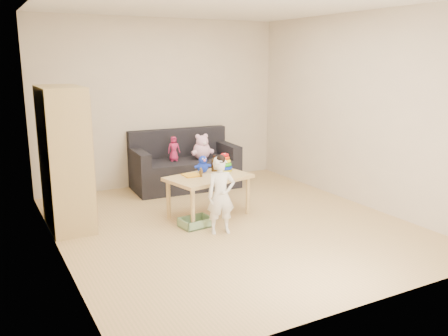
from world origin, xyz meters
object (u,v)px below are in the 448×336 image
play_table (209,196)px  toddler (221,196)px  wardrobe (65,158)px  sofa (185,174)px

play_table → toddler: toddler is taller
wardrobe → play_table: 1.82m
play_table → toddler: bearing=-102.9°
sofa → toddler: (-0.43, -2.02, 0.21)m
wardrobe → play_table: size_ratio=1.65×
sofa → toddler: size_ratio=1.83×
wardrobe → sofa: bearing=25.9°
play_table → sofa: bearing=78.4°
sofa → play_table: bearing=-98.3°
sofa → play_table: (-0.29, -1.42, 0.04)m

